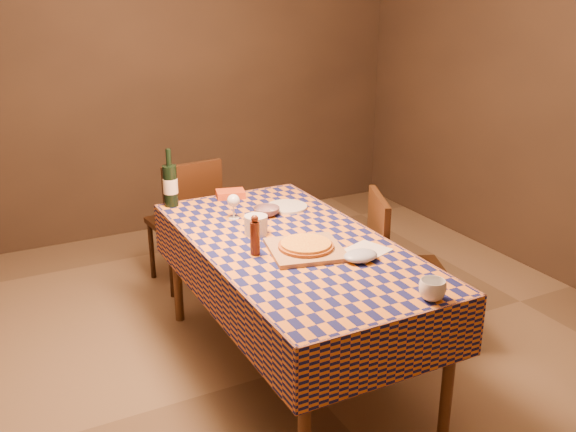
# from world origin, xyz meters

# --- Properties ---
(room) EXTENTS (5.00, 5.10, 2.70)m
(room) POSITION_xyz_m (0.00, 0.00, 1.35)
(room) COLOR brown
(room) RESTS_ON ground
(dining_table) EXTENTS (0.94, 1.84, 0.77)m
(dining_table) POSITION_xyz_m (0.00, 0.00, 0.69)
(dining_table) COLOR brown
(dining_table) RESTS_ON ground
(cutting_board) EXTENTS (0.43, 0.43, 0.02)m
(cutting_board) POSITION_xyz_m (0.00, -0.14, 0.78)
(cutting_board) COLOR #9B7049
(cutting_board) RESTS_ON dining_table
(pizza) EXTENTS (0.33, 0.33, 0.03)m
(pizza) POSITION_xyz_m (0.00, -0.14, 0.81)
(pizza) COLOR #904818
(pizza) RESTS_ON cutting_board
(pepper_mill) EXTENTS (0.06, 0.06, 0.21)m
(pepper_mill) POSITION_xyz_m (-0.24, -0.05, 0.87)
(pepper_mill) COLOR #4D2012
(pepper_mill) RESTS_ON dining_table
(bowl) EXTENTS (0.19, 0.19, 0.05)m
(bowl) POSITION_xyz_m (0.06, 0.44, 0.79)
(bowl) COLOR #684E57
(bowl) RESTS_ON dining_table
(wine_glass) EXTENTS (0.08, 0.08, 0.15)m
(wine_glass) POSITION_xyz_m (-0.13, 0.47, 0.87)
(wine_glass) COLOR white
(wine_glass) RESTS_ON dining_table
(wine_bottle) EXTENTS (0.11, 0.11, 0.35)m
(wine_bottle) POSITION_xyz_m (-0.38, 0.86, 0.90)
(wine_bottle) COLOR black
(wine_bottle) RESTS_ON dining_table
(deli_tub) EXTENTS (0.14, 0.14, 0.10)m
(deli_tub) POSITION_xyz_m (-0.12, 0.19, 0.82)
(deli_tub) COLOR silver
(deli_tub) RESTS_ON dining_table
(takeout_container) EXTENTS (0.20, 0.16, 0.04)m
(takeout_container) POSITION_xyz_m (0.00, 0.84, 0.79)
(takeout_container) COLOR #B94218
(takeout_container) RESTS_ON dining_table
(white_plate) EXTENTS (0.27, 0.27, 0.01)m
(white_plate) POSITION_xyz_m (0.22, 0.50, 0.78)
(white_plate) COLOR silver
(white_plate) RESTS_ON dining_table
(tumbler) EXTENTS (0.15, 0.15, 0.09)m
(tumbler) POSITION_xyz_m (0.23, -0.84, 0.82)
(tumbler) COLOR silver
(tumbler) RESTS_ON dining_table
(flour_patch) EXTENTS (0.29, 0.26, 0.00)m
(flour_patch) POSITION_xyz_m (0.27, -0.28, 0.77)
(flour_patch) COLOR silver
(flour_patch) RESTS_ON dining_table
(flour_bag) EXTENTS (0.18, 0.14, 0.05)m
(flour_bag) POSITION_xyz_m (0.19, -0.36, 0.80)
(flour_bag) COLOR #9CABC8
(flour_bag) RESTS_ON dining_table
(chair_far) EXTENTS (0.46, 0.47, 0.93)m
(chair_far) POSITION_xyz_m (-0.15, 1.28, 0.52)
(chair_far) COLOR black
(chair_far) RESTS_ON ground
(chair_right) EXTENTS (0.56, 0.55, 0.93)m
(chair_right) POSITION_xyz_m (0.67, -0.02, 0.52)
(chair_right) COLOR black
(chair_right) RESTS_ON ground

